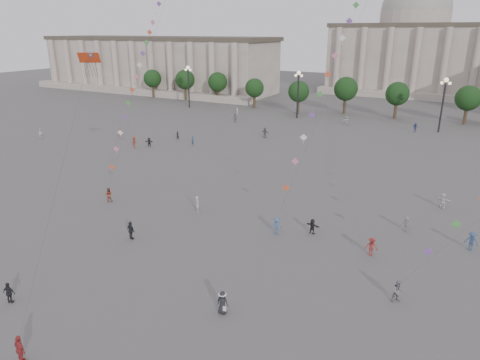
% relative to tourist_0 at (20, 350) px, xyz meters
% --- Properties ---
extents(ground, '(360.00, 360.00, 0.00)m').
position_rel_tourist_0_xyz_m(ground, '(1.70, 10.00, -0.97)').
color(ground, '#4E4B49').
rests_on(ground, ground).
extents(hall_west, '(84.00, 26.22, 17.20)m').
position_rel_tourist_0_xyz_m(hall_west, '(-73.30, 103.89, 7.45)').
color(hall_west, gray).
rests_on(hall_west, ground).
extents(hall_central, '(48.30, 34.30, 35.50)m').
position_rel_tourist_0_xyz_m(hall_central, '(1.70, 139.22, 13.26)').
color(hall_central, gray).
rests_on(hall_central, ground).
extents(tree_row, '(137.12, 5.12, 8.00)m').
position_rel_tourist_0_xyz_m(tree_row, '(1.70, 88.00, 4.42)').
color(tree_row, '#3D2F1E').
rests_on(tree_row, ground).
extents(lamp_post_far_west, '(2.00, 0.90, 10.65)m').
position_rel_tourist_0_xyz_m(lamp_post_far_west, '(-43.30, 80.00, 6.38)').
color(lamp_post_far_west, '#262628').
rests_on(lamp_post_far_west, ground).
extents(lamp_post_mid_west, '(2.00, 0.90, 10.65)m').
position_rel_tourist_0_xyz_m(lamp_post_mid_west, '(-13.30, 80.00, 6.38)').
color(lamp_post_mid_west, '#262628').
rests_on(lamp_post_mid_west, ground).
extents(lamp_post_mid_east, '(2.00, 0.90, 10.65)m').
position_rel_tourist_0_xyz_m(lamp_post_mid_east, '(16.70, 80.00, 6.38)').
color(lamp_post_mid_east, '#262628').
rests_on(lamp_post_mid_east, ground).
extents(person_crowd_0, '(1.19, 0.92, 1.89)m').
position_rel_tourist_0_xyz_m(person_crowd_0, '(12.52, 78.00, -0.03)').
color(person_crowd_0, '#37437D').
rests_on(person_crowd_0, ground).
extents(person_crowd_1, '(1.05, 1.09, 1.78)m').
position_rel_tourist_0_xyz_m(person_crowd_1, '(-48.67, 39.10, -0.08)').
color(person_crowd_1, silver).
rests_on(person_crowd_1, ground).
extents(person_crowd_2, '(0.80, 1.15, 1.62)m').
position_rel_tourist_0_xyz_m(person_crowd_2, '(-35.50, 46.28, -0.16)').
color(person_crowd_2, brown).
rests_on(person_crowd_2, ground).
extents(person_crowd_3, '(1.52, 0.74, 1.57)m').
position_rel_tourist_0_xyz_m(person_crowd_3, '(9.69, 25.28, -0.19)').
color(person_crowd_3, '#232127').
rests_on(person_crowd_3, ground).
extents(person_crowd_4, '(1.33, 1.86, 1.94)m').
position_rel_tourist_0_xyz_m(person_crowd_4, '(-1.20, 78.00, -0.00)').
color(person_crowd_4, silver).
rests_on(person_crowd_4, ground).
extents(person_crowd_6, '(1.11, 0.74, 1.60)m').
position_rel_tourist_0_xyz_m(person_crowd_6, '(17.83, 30.30, -0.17)').
color(person_crowd_6, slate).
rests_on(person_crowd_6, ground).
extents(person_crowd_7, '(1.70, 0.83, 1.76)m').
position_rel_tourist_0_xyz_m(person_crowd_7, '(20.59, 38.60, -0.09)').
color(person_crowd_7, silver).
rests_on(person_crowd_7, ground).
extents(person_crowd_8, '(1.29, 0.94, 1.79)m').
position_rel_tourist_0_xyz_m(person_crowd_8, '(15.84, 23.57, -0.08)').
color(person_crowd_8, maroon).
rests_on(person_crowd_8, ground).
extents(person_crowd_10, '(0.38, 0.56, 1.51)m').
position_rel_tourist_0_xyz_m(person_crowd_10, '(-27.85, 78.00, -0.22)').
color(person_crowd_10, silver).
rests_on(person_crowd_10, ground).
extents(person_crowd_12, '(1.88, 1.12, 1.93)m').
position_rel_tourist_0_xyz_m(person_crowd_12, '(-11.73, 59.48, -0.01)').
color(person_crowd_12, slate).
rests_on(person_crowd_12, ground).
extents(person_crowd_13, '(0.77, 0.79, 1.83)m').
position_rel_tourist_0_xyz_m(person_crowd_13, '(-3.46, 24.39, -0.06)').
color(person_crowd_13, '#B1B2AE').
rests_on(person_crowd_13, ground).
extents(person_crowd_14, '(1.32, 0.94, 1.85)m').
position_rel_tourist_0_xyz_m(person_crowd_14, '(23.71, 28.98, -0.05)').
color(person_crowd_14, navy).
rests_on(person_crowd_14, ground).
extents(person_crowd_16, '(1.20, 0.74, 1.91)m').
position_rel_tourist_0_xyz_m(person_crowd_16, '(-23.67, 69.34, -0.02)').
color(person_crowd_16, slate).
rests_on(person_crowd_16, ground).
extents(person_crowd_17, '(1.02, 1.40, 1.94)m').
position_rel_tourist_0_xyz_m(person_crowd_17, '(-28.44, 42.21, -0.00)').
color(person_crowd_17, maroon).
rests_on(person_crowd_17, ground).
extents(person_crowd_18, '(0.72, 0.57, 1.72)m').
position_rel_tourist_0_xyz_m(person_crowd_18, '(-20.38, 48.13, -0.11)').
color(person_crowd_18, '#344D75').
rests_on(person_crowd_18, ground).
extents(person_crowd_20, '(1.56, 0.96, 1.60)m').
position_rel_tourist_0_xyz_m(person_crowd_20, '(-26.67, 43.95, -0.17)').
color(person_crowd_20, black).
rests_on(person_crowd_20, ground).
extents(person_crowd_21, '(0.50, 0.65, 1.59)m').
position_rel_tourist_0_xyz_m(person_crowd_21, '(-25.29, 50.35, -0.18)').
color(person_crowd_21, black).
rests_on(person_crowd_21, ground).
extents(tourist_0, '(1.20, 0.65, 1.94)m').
position_rel_tourist_0_xyz_m(tourist_0, '(0.00, 0.00, 0.00)').
color(tourist_0, '#A02B2C').
rests_on(tourist_0, ground).
extents(tourist_1, '(1.17, 0.69, 1.87)m').
position_rel_tourist_0_xyz_m(tourist_1, '(-5.37, 15.72, -0.04)').
color(tourist_1, '#212327').
rests_on(tourist_1, ground).
extents(tourist_4, '(1.07, 0.68, 1.69)m').
position_rel_tourist_0_xyz_m(tourist_4, '(-6.24, 3.54, -0.13)').
color(tourist_4, black).
rests_on(tourist_4, ground).
extents(kite_flyer_0, '(1.03, 0.95, 1.69)m').
position_rel_tourist_0_xyz_m(kite_flyer_0, '(-14.39, 21.89, -0.13)').
color(kite_flyer_0, brown).
rests_on(kite_flyer_0, ground).
extents(kite_flyer_1, '(1.32, 1.06, 1.79)m').
position_rel_tourist_0_xyz_m(kite_flyer_1, '(6.58, 23.47, -0.08)').
color(kite_flyer_1, '#3A5783').
rests_on(kite_flyer_1, ground).
extents(kite_flyer_2, '(1.07, 1.01, 1.74)m').
position_rel_tourist_0_xyz_m(kite_flyer_2, '(19.10, 17.48, -0.10)').
color(kite_flyer_2, slate).
rests_on(kite_flyer_2, ground).
extents(hat_person, '(0.92, 0.66, 1.76)m').
position_rel_tourist_0_xyz_m(hat_person, '(8.32, 10.03, -0.06)').
color(hat_person, black).
rests_on(hat_person, ground).
extents(dragon_kite, '(7.49, 10.57, 27.88)m').
position_rel_tourist_0_xyz_m(dragon_kite, '(-12.52, 19.42, 14.76)').
color(dragon_kite, '#AA3012').
rests_on(dragon_kite, ground).
extents(kite_train_west, '(14.41, 39.64, 57.95)m').
position_rel_tourist_0_xyz_m(kite_train_west, '(-21.70, 43.00, 21.93)').
color(kite_train_west, '#3F3F3F').
rests_on(kite_train_west, ground).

